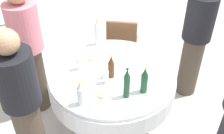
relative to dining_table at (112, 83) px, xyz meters
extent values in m
plane|color=#B7B2A8|center=(0.00, 0.00, -0.59)|extent=(10.00, 10.00, 0.00)
cylinder|color=white|center=(0.00, 0.00, 0.13)|extent=(1.31, 1.31, 0.04)
cylinder|color=white|center=(0.00, 0.00, 0.00)|extent=(1.34, 1.34, 0.22)
cylinder|color=slate|center=(0.00, 0.00, -0.35)|extent=(0.14, 0.14, 0.48)
cylinder|color=slate|center=(0.00, 0.00, -0.58)|extent=(0.56, 0.56, 0.03)
cylinder|color=#194728|center=(-0.34, -0.18, 0.27)|extent=(0.06, 0.06, 0.24)
cone|color=#194728|center=(-0.34, -0.18, 0.42)|extent=(0.06, 0.06, 0.08)
cylinder|color=black|center=(-0.34, -0.18, 0.47)|extent=(0.02, 0.02, 0.01)
cylinder|color=silver|center=(-0.49, 0.22, 0.24)|extent=(0.07, 0.07, 0.18)
cone|color=silver|center=(-0.49, 0.22, 0.36)|extent=(0.06, 0.06, 0.06)
cylinder|color=gold|center=(-0.49, 0.22, 0.39)|extent=(0.03, 0.03, 0.01)
cylinder|color=#194728|center=(-0.25, -0.34, 0.25)|extent=(0.07, 0.07, 0.20)
cone|color=#194728|center=(-0.25, -0.34, 0.39)|extent=(0.06, 0.06, 0.08)
cylinder|color=gold|center=(-0.25, -0.34, 0.43)|extent=(0.03, 0.03, 0.01)
cylinder|color=#593314|center=(-0.06, 0.00, 0.23)|extent=(0.07, 0.07, 0.17)
cone|color=#593314|center=(-0.06, 0.00, 0.36)|extent=(0.06, 0.06, 0.08)
cylinder|color=gold|center=(-0.06, 0.00, 0.41)|extent=(0.03, 0.03, 0.01)
cylinder|color=silver|center=(0.53, 0.25, 0.27)|extent=(0.06, 0.06, 0.24)
cone|color=silver|center=(0.53, 0.25, 0.42)|extent=(0.06, 0.06, 0.07)
cylinder|color=gold|center=(0.53, 0.25, 0.46)|extent=(0.03, 0.03, 0.01)
cylinder|color=white|center=(-0.17, 0.05, 0.15)|extent=(0.06, 0.06, 0.00)
cylinder|color=white|center=(-0.17, 0.05, 0.18)|extent=(0.01, 0.01, 0.06)
cylinder|color=white|center=(-0.17, 0.05, 0.25)|extent=(0.07, 0.07, 0.07)
cylinder|color=maroon|center=(-0.17, 0.05, 0.23)|extent=(0.06, 0.06, 0.03)
cylinder|color=white|center=(0.02, 0.35, 0.15)|extent=(0.06, 0.06, 0.00)
cylinder|color=white|center=(0.02, 0.35, 0.19)|extent=(0.01, 0.01, 0.07)
cylinder|color=white|center=(0.02, 0.35, 0.27)|extent=(0.07, 0.07, 0.08)
cylinder|color=white|center=(0.19, 0.25, 0.16)|extent=(0.22, 0.22, 0.02)
ellipsoid|color=tan|center=(0.19, 0.25, 0.18)|extent=(0.10, 0.09, 0.02)
cylinder|color=white|center=(-0.38, 0.05, 0.16)|extent=(0.20, 0.20, 0.02)
ellipsoid|color=tan|center=(-0.38, 0.05, 0.18)|extent=(0.09, 0.08, 0.02)
cube|color=silver|center=(0.32, -0.25, 0.15)|extent=(0.18, 0.02, 0.00)
cube|color=silver|center=(0.06, -0.34, 0.15)|extent=(0.15, 0.13, 0.00)
cube|color=white|center=(-0.05, 0.16, 0.16)|extent=(0.18, 0.18, 0.02)
cylinder|color=#4C3F33|center=(0.15, 0.94, -0.16)|extent=(0.26, 0.26, 0.86)
cylinder|color=#D8727F|center=(0.15, 0.94, 0.53)|extent=(0.34, 0.34, 0.53)
cylinder|color=#4C3F33|center=(-0.63, 0.70, -0.17)|extent=(0.26, 0.26, 0.84)
cylinder|color=black|center=(-0.63, 0.70, 0.50)|extent=(0.34, 0.34, 0.51)
sphere|color=tan|center=(-0.63, 0.70, 0.86)|extent=(0.21, 0.21, 0.21)
cylinder|color=#4C3F33|center=(0.68, -0.92, -0.18)|extent=(0.26, 0.26, 0.82)
cylinder|color=black|center=(0.68, -0.92, 0.50)|extent=(0.34, 0.34, 0.53)
cube|color=brown|center=(1.06, -0.01, -0.14)|extent=(0.40, 0.40, 0.04)
cube|color=brown|center=(0.88, -0.01, 0.07)|extent=(0.05, 0.40, 0.42)
cylinder|color=gray|center=(1.23, -0.19, -0.38)|extent=(0.03, 0.03, 0.43)
cylinder|color=gray|center=(1.23, 0.15, -0.38)|extent=(0.03, 0.03, 0.43)
cylinder|color=gray|center=(0.89, -0.18, -0.38)|extent=(0.03, 0.03, 0.43)
cylinder|color=gray|center=(0.89, 0.16, -0.38)|extent=(0.03, 0.03, 0.43)
camera|label=1|loc=(-2.20, -0.29, 1.90)|focal=43.47mm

